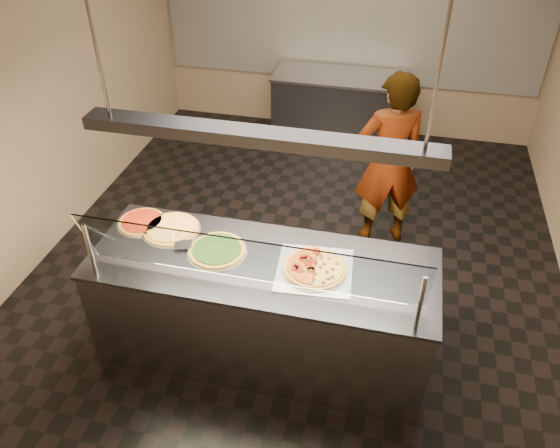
% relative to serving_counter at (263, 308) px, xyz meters
% --- Properties ---
extents(ground, '(5.00, 6.00, 0.02)m').
position_rel_serving_counter_xyz_m(ground, '(0.06, 1.21, -0.48)').
color(ground, black).
rests_on(ground, ground).
extents(wall_back, '(5.00, 0.02, 3.00)m').
position_rel_serving_counter_xyz_m(wall_back, '(0.06, 4.22, 1.03)').
color(wall_back, '#957B60').
rests_on(wall_back, ground).
extents(wall_front, '(5.00, 0.02, 3.00)m').
position_rel_serving_counter_xyz_m(wall_front, '(0.06, -1.80, 1.03)').
color(wall_front, '#957B60').
rests_on(wall_front, ground).
extents(wall_left, '(0.02, 6.00, 3.00)m').
position_rel_serving_counter_xyz_m(wall_left, '(-2.45, 1.21, 1.03)').
color(wall_left, '#957B60').
rests_on(wall_left, ground).
extents(tile_band, '(4.90, 0.02, 1.20)m').
position_rel_serving_counter_xyz_m(tile_band, '(0.06, 4.19, 0.83)').
color(tile_band, silver).
rests_on(tile_band, wall_back).
extents(serving_counter, '(2.56, 0.94, 0.93)m').
position_rel_serving_counter_xyz_m(serving_counter, '(0.00, 0.00, 0.00)').
color(serving_counter, '#B7B7BC').
rests_on(serving_counter, ground).
extents(sneeze_guard, '(2.32, 0.18, 0.54)m').
position_rel_serving_counter_xyz_m(sneeze_guard, '(0.00, -0.34, 0.76)').
color(sneeze_guard, '#B7B7BC').
rests_on(sneeze_guard, serving_counter).
extents(perforated_tray, '(0.58, 0.58, 0.01)m').
position_rel_serving_counter_xyz_m(perforated_tray, '(0.39, 0.00, 0.47)').
color(perforated_tray, silver).
rests_on(perforated_tray, serving_counter).
extents(half_pizza_pepperoni, '(0.26, 0.46, 0.05)m').
position_rel_serving_counter_xyz_m(half_pizza_pepperoni, '(0.28, 0.00, 0.50)').
color(half_pizza_pepperoni, '#A06922').
rests_on(half_pizza_pepperoni, perforated_tray).
extents(half_pizza_sausage, '(0.26, 0.46, 0.04)m').
position_rel_serving_counter_xyz_m(half_pizza_sausage, '(0.50, 0.00, 0.49)').
color(half_pizza_sausage, '#A06922').
rests_on(half_pizza_sausage, perforated_tray).
extents(pizza_spinach, '(0.45, 0.45, 0.03)m').
position_rel_serving_counter_xyz_m(pizza_spinach, '(-0.36, 0.04, 0.48)').
color(pizza_spinach, silver).
rests_on(pizza_spinach, serving_counter).
extents(pizza_cheese, '(0.46, 0.46, 0.03)m').
position_rel_serving_counter_xyz_m(pizza_cheese, '(-0.79, 0.22, 0.48)').
color(pizza_cheese, silver).
rests_on(pizza_cheese, serving_counter).
extents(pizza_tomato, '(0.39, 0.39, 0.03)m').
position_rel_serving_counter_xyz_m(pizza_tomato, '(-1.06, 0.25, 0.48)').
color(pizza_tomato, silver).
rests_on(pizza_tomato, serving_counter).
extents(pizza_spatula, '(0.23, 0.22, 0.02)m').
position_rel_serving_counter_xyz_m(pizza_spatula, '(-0.69, 0.09, 0.49)').
color(pizza_spatula, '#B7B7BC').
rests_on(pizza_spatula, pizza_spinach).
extents(prep_table, '(1.68, 0.74, 0.93)m').
position_rel_serving_counter_xyz_m(prep_table, '(0.02, 3.76, 0.00)').
color(prep_table, '#3C3C42').
rests_on(prep_table, ground).
extents(worker, '(0.76, 0.61, 1.80)m').
position_rel_serving_counter_xyz_m(worker, '(0.79, 1.74, 0.43)').
color(worker, black).
rests_on(worker, ground).
extents(heat_lamp_housing, '(2.30, 0.18, 0.08)m').
position_rel_serving_counter_xyz_m(heat_lamp_housing, '(0.00, 0.00, 1.48)').
color(heat_lamp_housing, '#3C3C42').
rests_on(heat_lamp_housing, ceiling).
extents(lamp_rod_left, '(0.02, 0.02, 1.01)m').
position_rel_serving_counter_xyz_m(lamp_rod_left, '(-1.00, 0.00, 2.03)').
color(lamp_rod_left, '#B7B7BC').
rests_on(lamp_rod_left, ceiling).
extents(lamp_rod_right, '(0.02, 0.02, 1.01)m').
position_rel_serving_counter_xyz_m(lamp_rod_right, '(1.00, 0.00, 2.03)').
color(lamp_rod_right, '#B7B7BC').
rests_on(lamp_rod_right, ceiling).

